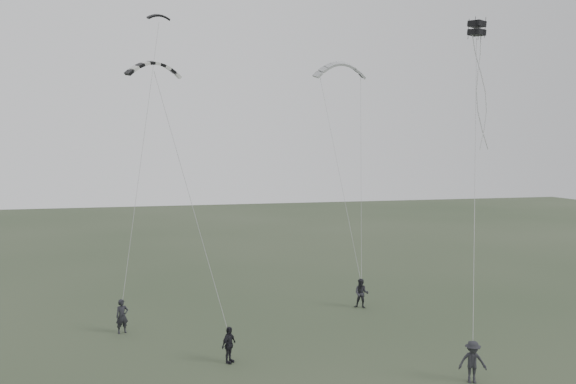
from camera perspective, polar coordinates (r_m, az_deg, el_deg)
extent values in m
plane|color=#2F3E27|center=(25.53, 0.44, -16.67)|extent=(140.00, 140.00, 0.00)
imported|color=black|center=(29.81, -16.50, -12.01)|extent=(0.72, 0.59, 1.70)
imported|color=#26262C|center=(33.20, 7.47, -10.18)|extent=(1.03, 0.96, 1.70)
imported|color=black|center=(25.05, -6.03, -15.18)|extent=(0.91, 0.94, 1.58)
imported|color=#222327|center=(24.10, 18.24, -16.07)|extent=(1.22, 0.93, 1.67)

